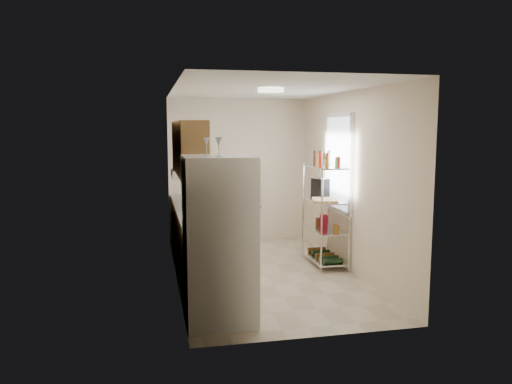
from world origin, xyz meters
TOP-DOWN VIEW (x-y plane):
  - room at (0.00, 0.00)m, footprint 2.52×4.42m
  - counter_run at (-0.92, 0.44)m, footprint 0.63×3.51m
  - upper_cabinets at (-1.05, 0.10)m, footprint 0.33×2.20m
  - range_hood at (-1.00, 0.90)m, footprint 0.50×0.60m
  - window at (1.23, 0.35)m, footprint 0.06×1.00m
  - bakers_rack at (1.00, 0.30)m, footprint 0.45×0.90m
  - ceiling_dome at (0.00, -0.30)m, footprint 0.34×0.34m
  - refrigerator at (-0.87, -1.55)m, footprint 0.74×0.74m
  - wine_glass_a at (-0.99, -1.54)m, footprint 0.07×0.07m
  - wine_glass_b at (-0.89, -1.69)m, footprint 0.07×0.07m
  - rice_cooker at (-0.96, 0.44)m, footprint 0.23×0.23m
  - frying_pan_large at (-0.92, 0.70)m, footprint 0.26×0.26m
  - frying_pan_small at (-0.93, 0.85)m, footprint 0.26×0.26m
  - cutting_board at (0.93, 0.12)m, footprint 0.45×0.53m
  - espresso_machine at (1.03, 0.63)m, footprint 0.25×0.30m
  - storage_bag at (1.05, 0.49)m, footprint 0.13×0.17m

SIDE VIEW (x-z plane):
  - counter_run at x=-0.92m, z-range 0.00..0.90m
  - storage_bag at x=1.05m, z-range 0.56..0.73m
  - refrigerator at x=-0.87m, z-range 0.00..1.79m
  - frying_pan_small at x=-0.93m, z-range 0.90..0.94m
  - frying_pan_large at x=-0.92m, z-range 0.90..0.94m
  - rice_cooker at x=-0.96m, z-range 0.90..1.09m
  - cutting_board at x=0.93m, z-range 1.01..1.04m
  - bakers_rack at x=1.00m, z-range 0.24..1.97m
  - espresso_machine at x=1.03m, z-range 1.01..1.32m
  - room at x=0.00m, z-range -0.01..2.61m
  - range_hood at x=-1.00m, z-range 1.33..1.45m
  - window at x=1.23m, z-range 0.82..2.28m
  - upper_cabinets at x=-1.05m, z-range 1.45..2.17m
  - wine_glass_a at x=-0.99m, z-range 1.79..1.98m
  - wine_glass_b at x=-0.89m, z-range 1.79..1.99m
  - ceiling_dome at x=0.00m, z-range 2.54..2.60m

